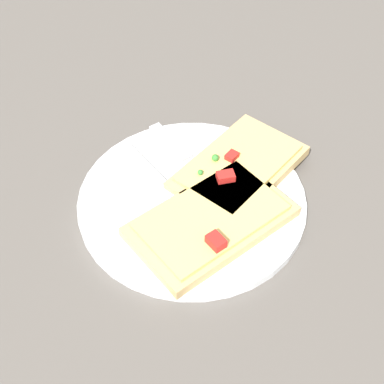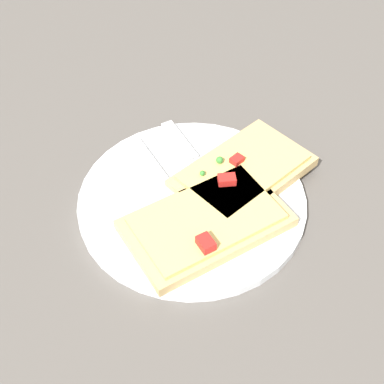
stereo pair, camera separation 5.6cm
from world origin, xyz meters
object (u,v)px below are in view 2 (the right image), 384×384
(knife, at_px, (198,163))
(pizza_slice_main, at_px, (206,222))
(fork, at_px, (173,192))
(pizza_slice_corner, at_px, (243,171))
(plate, at_px, (192,200))

(knife, relative_size, pizza_slice_main, 0.98)
(knife, distance_m, pizza_slice_main, 0.11)
(fork, height_order, pizza_slice_main, pizza_slice_main)
(knife, relative_size, pizza_slice_corner, 1.04)
(plate, distance_m, pizza_slice_corner, 0.08)
(pizza_slice_main, bearing_deg, pizza_slice_corner, -151.69)
(knife, bearing_deg, fork, -59.67)
(fork, height_order, pizza_slice_corner, pizza_slice_corner)
(pizza_slice_corner, bearing_deg, knife, -63.39)
(knife, xyz_separation_m, pizza_slice_main, (0.01, 0.11, 0.01))
(plate, bearing_deg, pizza_slice_main, 100.18)
(plate, distance_m, pizza_slice_main, 0.05)
(pizza_slice_corner, bearing_deg, plate, -14.04)
(plate, xyz_separation_m, fork, (0.02, -0.01, 0.01))
(plate, height_order, pizza_slice_corner, pizza_slice_corner)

